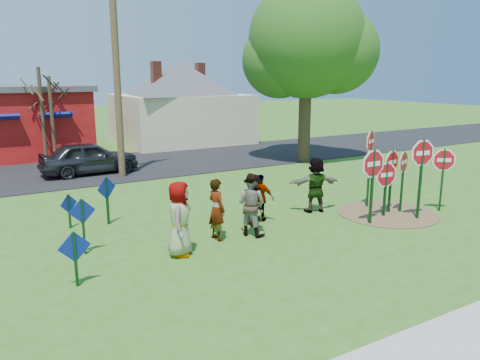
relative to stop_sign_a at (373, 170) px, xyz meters
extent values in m
plane|color=#355E1A|center=(-3.21, 1.48, -1.68)|extent=(120.00, 120.00, 0.00)
cube|color=black|center=(-3.21, 12.98, -1.66)|extent=(120.00, 7.50, 0.04)
cylinder|color=brown|center=(1.29, 0.48, -1.66)|extent=(3.20, 3.20, 0.03)
cube|color=navy|center=(-8.71, 15.88, 0.72)|extent=(1.60, 0.78, 0.45)
cube|color=navy|center=(-6.21, 15.88, 0.72)|extent=(1.60, 0.78, 0.45)
cube|color=beige|center=(2.29, 19.48, -0.08)|extent=(8.00, 7.00, 3.20)
pyramid|color=#4C4C51|center=(2.29, 19.48, 3.72)|extent=(9.40, 9.40, 2.20)
cube|color=brown|center=(0.29, 18.48, 2.92)|extent=(0.55, 0.55, 1.40)
cube|color=brown|center=(4.29, 20.48, 2.92)|extent=(0.55, 0.55, 1.40)
cube|color=#103A17|center=(0.00, 0.00, -0.53)|extent=(0.06, 0.08, 2.29)
cylinder|color=white|center=(0.00, 0.00, 0.20)|extent=(1.17, 0.03, 1.17)
cylinder|color=#B10B18|center=(0.00, 0.00, 0.20)|extent=(1.01, 0.03, 1.01)
cube|color=white|center=(0.00, 0.00, 0.20)|extent=(0.51, 0.01, 0.15)
cube|color=#103A17|center=(1.30, 1.39, -0.35)|extent=(0.08, 0.08, 2.65)
cylinder|color=white|center=(1.30, 1.39, 0.61)|extent=(0.92, 0.44, 1.00)
cylinder|color=#B10B18|center=(1.30, 1.39, 0.61)|extent=(0.79, 0.38, 0.86)
cube|color=white|center=(1.30, 1.39, 0.61)|extent=(0.40, 0.19, 0.12)
cylinder|color=gold|center=(1.30, 1.39, 0.61)|extent=(0.91, 0.43, 1.00)
cube|color=#103A17|center=(1.66, -0.40, -0.41)|extent=(0.07, 0.09, 2.52)
cylinder|color=white|center=(1.66, -0.40, 0.44)|extent=(1.10, 0.25, 1.12)
cylinder|color=#B10B18|center=(1.66, -0.40, 0.44)|extent=(0.95, 0.22, 0.97)
cube|color=white|center=(1.66, -0.40, 0.44)|extent=(0.48, 0.11, 0.14)
cube|color=#103A17|center=(1.79, 0.39, -0.65)|extent=(0.07, 0.08, 2.05)
cylinder|color=white|center=(1.79, 0.39, 0.02)|extent=(0.92, 0.35, 0.98)
cylinder|color=#B10B18|center=(1.79, 0.39, 0.02)|extent=(0.80, 0.30, 0.84)
cube|color=white|center=(1.79, 0.39, 0.02)|extent=(0.41, 0.15, 0.12)
cylinder|color=gold|center=(1.79, 0.39, 0.02)|extent=(0.92, 0.34, 0.98)
cube|color=#103A17|center=(0.95, 0.33, -0.79)|extent=(0.06, 0.08, 1.77)
cylinder|color=white|center=(0.95, 0.33, -0.30)|extent=(1.09, 0.11, 1.09)
cylinder|color=#B10B18|center=(0.95, 0.33, -0.30)|extent=(0.94, 0.10, 0.94)
cube|color=white|center=(0.95, 0.33, -0.30)|extent=(0.48, 0.05, 0.14)
cube|color=#103A17|center=(3.05, -0.17, -0.62)|extent=(0.08, 0.09, 2.10)
cylinder|color=white|center=(3.05, -0.17, 0.06)|extent=(0.80, 0.64, 1.01)
cylinder|color=#B10B18|center=(3.05, -0.17, 0.06)|extent=(0.69, 0.55, 0.87)
cube|color=white|center=(3.05, -0.17, 0.06)|extent=(0.35, 0.28, 0.13)
cylinder|color=gold|center=(3.05, -0.17, 0.06)|extent=(0.80, 0.63, 1.01)
cube|color=#103A17|center=(1.41, 0.54, -0.63)|extent=(0.07, 0.08, 2.08)
cylinder|color=white|center=(1.41, 0.54, 0.03)|extent=(1.01, 0.21, 1.03)
cylinder|color=#B10B18|center=(1.41, 0.54, 0.03)|extent=(0.87, 0.18, 0.89)
cube|color=white|center=(1.41, 0.54, 0.03)|extent=(0.45, 0.09, 0.13)
cube|color=#103A17|center=(-8.62, 0.10, -1.07)|extent=(0.06, 0.07, 1.22)
cube|color=navy|center=(-8.62, 0.10, -0.79)|extent=(0.70, 0.06, 0.70)
cube|color=#103A17|center=(-8.05, 1.91, -0.95)|extent=(0.05, 0.06, 1.44)
cube|color=navy|center=(-8.05, 1.91, -0.54)|extent=(0.66, 0.04, 0.66)
cube|color=#103A17|center=(-7.95, 4.26, -1.16)|extent=(0.07, 0.07, 1.03)
cube|color=navy|center=(-7.95, 4.26, -0.93)|extent=(0.54, 0.28, 0.59)
cube|color=#103A17|center=(-6.87, 4.05, -0.94)|extent=(0.08, 0.09, 1.48)
cube|color=navy|center=(-6.87, 4.05, -0.54)|extent=(0.64, 0.35, 0.72)
imported|color=#44578D|center=(-5.99, 0.62, -0.72)|extent=(1.00, 1.11, 1.91)
imported|color=#217057|center=(-4.66, 1.17, -0.82)|extent=(0.48, 0.67, 1.72)
imported|color=#955144|center=(-3.64, 1.02, -0.78)|extent=(1.01, 1.09, 1.79)
imported|color=#37363C|center=(-3.14, 1.72, -0.89)|extent=(0.67, 1.06, 1.58)
imported|color=#5D3363|center=(-2.71, 1.96, -0.94)|extent=(0.80, 0.91, 1.48)
imported|color=#18482A|center=(-0.59, 1.90, -0.76)|extent=(1.78, 0.99, 1.83)
imported|color=#2E2F33|center=(-5.58, 11.87, -0.90)|extent=(4.39, 1.92, 1.47)
cylinder|color=#4C3823|center=(-4.49, 10.51, 3.09)|extent=(0.30, 0.30, 9.54)
cylinder|color=#382819|center=(4.91, 9.49, 0.80)|extent=(0.63, 0.63, 4.96)
sphere|color=#2A5416|center=(4.91, 9.49, 4.52)|extent=(5.86, 5.86, 5.86)
sphere|color=#2A5416|center=(6.26, 8.82, 3.96)|extent=(4.28, 4.28, 4.28)
sphere|color=#2A5416|center=(3.89, 10.39, 3.51)|extent=(3.83, 3.83, 3.83)
cylinder|color=#382819|center=(-6.48, 15.35, 0.53)|extent=(0.18, 0.18, 4.41)
cylinder|color=#382819|center=(-6.91, 15.47, 0.75)|extent=(0.18, 0.18, 4.85)
camera|label=1|loc=(-10.37, -9.72, 2.76)|focal=35.00mm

